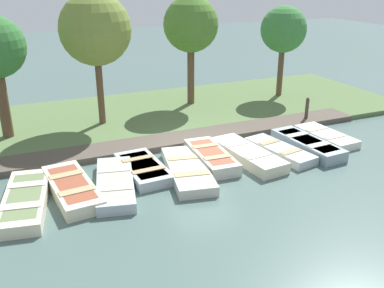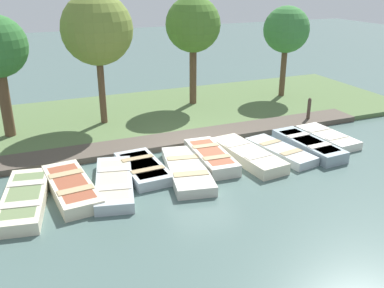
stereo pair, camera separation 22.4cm
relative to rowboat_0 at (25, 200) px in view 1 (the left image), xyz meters
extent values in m
plane|color=#4C6660|center=(-1.34, 6.30, -0.19)|extent=(80.00, 80.00, 0.00)
cube|color=#567042|center=(-6.34, 6.30, -0.09)|extent=(8.00, 24.00, 0.21)
cube|color=#51473D|center=(-2.93, 6.30, -0.08)|extent=(1.38, 15.94, 0.22)
cube|color=beige|center=(0.00, 0.00, -0.01)|extent=(3.62, 1.76, 0.37)
cube|color=#6B7F51|center=(0.00, 0.00, 0.16)|extent=(2.96, 1.40, 0.03)
cube|color=beige|center=(0.65, -0.12, 0.19)|extent=(0.53, 1.12, 0.03)
cube|color=beige|center=(-0.65, 0.12, 0.19)|extent=(0.53, 1.12, 0.03)
cube|color=beige|center=(-0.20, 1.36, 0.00)|extent=(3.36, 1.45, 0.39)
cube|color=#994C33|center=(-0.20, 1.36, 0.18)|extent=(2.75, 1.15, 0.03)
cube|color=tan|center=(0.41, 1.42, 0.21)|extent=(0.43, 1.08, 0.03)
cube|color=tan|center=(-0.82, 1.30, 0.21)|extent=(0.43, 1.08, 0.03)
cube|color=#B2BCC1|center=(-0.05, 2.66, -0.03)|extent=(3.57, 1.85, 0.34)
cube|color=beige|center=(-0.05, 2.66, 0.13)|extent=(2.92, 1.47, 0.03)
cube|color=beige|center=(0.58, 2.51, 0.15)|extent=(0.56, 1.08, 0.03)
cube|color=beige|center=(-0.68, 2.80, 0.15)|extent=(0.56, 1.08, 0.03)
cube|color=#B2BCC1|center=(-0.74, 3.79, -0.03)|extent=(2.77, 1.37, 0.34)
cube|color=beige|center=(-0.74, 3.79, 0.13)|extent=(2.27, 1.07, 0.03)
cube|color=tan|center=(-0.22, 3.82, 0.15)|extent=(0.33, 1.14, 0.03)
cube|color=tan|center=(-1.25, 3.76, 0.15)|extent=(0.33, 1.14, 0.03)
cube|color=beige|center=(-0.06, 5.13, -0.03)|extent=(3.65, 1.87, 0.33)
cube|color=teal|center=(-0.06, 5.13, 0.12)|extent=(2.98, 1.49, 0.03)
cube|color=tan|center=(0.58, 5.01, 0.14)|extent=(0.56, 1.18, 0.03)
cube|color=tan|center=(-0.71, 5.26, 0.14)|extent=(0.56, 1.18, 0.03)
cube|color=beige|center=(-0.65, 6.29, 0.01)|extent=(2.97, 1.24, 0.42)
cube|color=#994C33|center=(-0.65, 6.29, 0.21)|extent=(2.44, 0.97, 0.03)
cube|color=tan|center=(-0.09, 6.25, 0.24)|extent=(0.35, 0.99, 0.03)
cube|color=tan|center=(-1.20, 6.32, 0.24)|extent=(0.35, 0.99, 0.03)
cube|color=beige|center=(-0.32, 7.60, 0.00)|extent=(3.46, 1.44, 0.40)
cube|color=#994C33|center=(-0.32, 7.60, 0.19)|extent=(2.83, 1.14, 0.03)
cube|color=beige|center=(0.32, 7.66, 0.22)|extent=(0.44, 1.04, 0.03)
cube|color=beige|center=(-0.95, 7.53, 0.22)|extent=(0.44, 1.04, 0.03)
cube|color=#B2BCC1|center=(-0.25, 8.94, -0.04)|extent=(3.04, 1.46, 0.31)
cube|color=#994C33|center=(-0.25, 8.94, 0.11)|extent=(2.49, 1.16, 0.02)
cube|color=tan|center=(0.30, 9.03, 0.13)|extent=(0.44, 0.93, 0.03)
cube|color=tan|center=(-0.79, 8.84, 0.13)|extent=(0.44, 0.93, 0.03)
cube|color=#8C9EA8|center=(-0.22, 10.16, 0.01)|extent=(3.23, 1.26, 0.42)
cube|color=beige|center=(-0.22, 10.16, 0.21)|extent=(2.64, 0.99, 0.03)
cube|color=beige|center=(0.38, 10.20, 0.24)|extent=(0.38, 0.99, 0.03)
cube|color=beige|center=(-0.82, 10.12, 0.24)|extent=(0.38, 0.99, 0.03)
cube|color=silver|center=(-0.75, 11.51, -0.04)|extent=(2.73, 1.27, 0.31)
cube|color=beige|center=(-0.75, 11.51, 0.11)|extent=(2.23, 1.00, 0.03)
cube|color=beige|center=(-0.25, 11.55, 0.13)|extent=(0.33, 1.02, 0.03)
cube|color=beige|center=(-1.25, 11.48, 0.13)|extent=(0.33, 1.02, 0.03)
cylinder|color=#47382D|center=(-2.85, 12.13, 0.35)|extent=(0.15, 0.15, 1.09)
sphere|color=#47382D|center=(-2.85, 12.13, 0.92)|extent=(0.14, 0.14, 0.14)
cylinder|color=brown|center=(-5.77, -0.25, 1.36)|extent=(0.42, 0.42, 3.11)
cylinder|color=brown|center=(-5.93, 3.59, 1.50)|extent=(0.29, 0.29, 3.39)
sphere|color=olive|center=(-5.93, 3.59, 4.00)|extent=(2.93, 2.93, 2.93)
cylinder|color=brown|center=(-7.18, 8.34, 1.48)|extent=(0.34, 0.34, 3.34)
sphere|color=#4C7A2D|center=(-7.18, 8.34, 3.87)|extent=(2.61, 2.61, 2.61)
cylinder|color=brown|center=(-6.72, 13.29, 1.31)|extent=(0.29, 0.29, 3.01)
sphere|color=#3D7F3D|center=(-6.72, 13.29, 3.46)|extent=(2.34, 2.34, 2.34)
camera|label=1|loc=(11.89, 0.07, 6.10)|focal=40.00mm
camera|label=2|loc=(11.98, 0.28, 6.10)|focal=40.00mm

